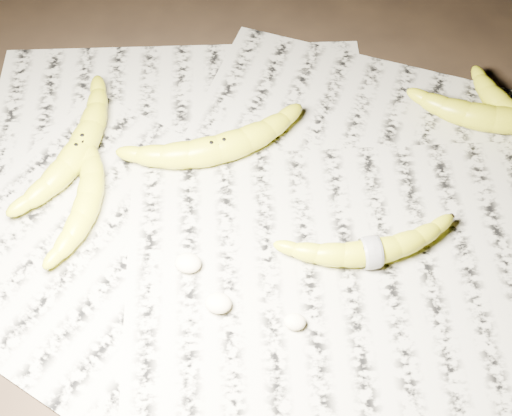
# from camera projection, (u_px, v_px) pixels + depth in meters

# --- Properties ---
(ground) EXTENTS (3.00, 3.00, 0.00)m
(ground) POSITION_uv_depth(u_px,v_px,m) (277.00, 239.00, 0.91)
(ground) COLOR black
(ground) RESTS_ON ground
(newspaper_patch) EXTENTS (0.90, 0.70, 0.01)m
(newspaper_patch) POSITION_uv_depth(u_px,v_px,m) (260.00, 211.00, 0.93)
(newspaper_patch) COLOR #A5A28D
(newspaper_patch) RESTS_ON ground
(banana_left_a) EXTENTS (0.10, 0.23, 0.04)m
(banana_left_a) POSITION_uv_depth(u_px,v_px,m) (80.00, 147.00, 0.97)
(banana_left_a) COLOR gold
(banana_left_a) RESTS_ON newspaper_patch
(banana_left_b) EXTENTS (0.07, 0.18, 0.03)m
(banana_left_b) POSITION_uv_depth(u_px,v_px,m) (88.00, 197.00, 0.92)
(banana_left_b) COLOR gold
(banana_left_b) RESTS_ON newspaper_patch
(banana_center) EXTENTS (0.23, 0.16, 0.04)m
(banana_center) POSITION_uv_depth(u_px,v_px,m) (218.00, 147.00, 0.96)
(banana_center) COLOR gold
(banana_center) RESTS_ON newspaper_patch
(banana_taped) EXTENTS (0.21, 0.12, 0.03)m
(banana_taped) POSITION_uv_depth(u_px,v_px,m) (371.00, 251.00, 0.87)
(banana_taped) COLOR gold
(banana_taped) RESTS_ON newspaper_patch
(banana_upper_a) EXTENTS (0.21, 0.07, 0.04)m
(banana_upper_a) POSITION_uv_depth(u_px,v_px,m) (494.00, 117.00, 1.00)
(banana_upper_a) COLOR gold
(banana_upper_a) RESTS_ON newspaper_patch
(measuring_tape) EXTENTS (0.02, 0.04, 0.04)m
(measuring_tape) POSITION_uv_depth(u_px,v_px,m) (371.00, 251.00, 0.87)
(measuring_tape) COLOR white
(measuring_tape) RESTS_ON newspaper_patch
(flesh_chunk_a) EXTENTS (0.03, 0.03, 0.02)m
(flesh_chunk_a) POSITION_uv_depth(u_px,v_px,m) (188.00, 261.00, 0.87)
(flesh_chunk_a) COLOR beige
(flesh_chunk_a) RESTS_ON newspaper_patch
(flesh_chunk_b) EXTENTS (0.03, 0.03, 0.02)m
(flesh_chunk_b) POSITION_uv_depth(u_px,v_px,m) (218.00, 302.00, 0.84)
(flesh_chunk_b) COLOR beige
(flesh_chunk_b) RESTS_ON newspaper_patch
(flesh_chunk_c) EXTENTS (0.03, 0.02, 0.02)m
(flesh_chunk_c) POSITION_uv_depth(u_px,v_px,m) (295.00, 320.00, 0.83)
(flesh_chunk_c) COLOR beige
(flesh_chunk_c) RESTS_ON newspaper_patch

